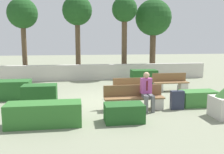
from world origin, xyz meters
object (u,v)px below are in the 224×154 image
at_px(bench_left_side, 134,91).
at_px(tree_rightmost, 153,19).
at_px(tree_leftmost, 23,15).
at_px(bench_right_side, 170,84).
at_px(tree_center_left, 77,12).
at_px(suitcase, 177,100).
at_px(tree_center_right, 124,13).
at_px(person_seated_man, 147,89).
at_px(bench_front, 134,100).

relative_size(bench_left_side, tree_rightmost, 0.33).
height_order(bench_left_side, tree_leftmost, tree_leftmost).
relative_size(bench_right_side, tree_center_left, 0.32).
relative_size(bench_left_side, suitcase, 1.98).
bearing_deg(bench_left_side, bench_right_side, 20.07).
height_order(tree_center_left, tree_center_right, tree_center_left).
bearing_deg(tree_rightmost, tree_center_left, -177.86).
bearing_deg(person_seated_man, tree_center_left, 105.17).
bearing_deg(tree_center_left, bench_right_side, -51.47).
distance_m(tree_leftmost, tree_center_left, 3.38).
height_order(tree_leftmost, tree_center_left, tree_center_left).
distance_m(bench_right_side, tree_leftmost, 9.86).
distance_m(bench_left_side, person_seated_man, 1.81).
distance_m(bench_right_side, tree_center_left, 7.97).
height_order(bench_front, suitcase, suitcase).
height_order(bench_left_side, bench_right_side, same).
distance_m(suitcase, tree_leftmost, 11.12).
bearing_deg(tree_center_right, person_seated_man, -95.25).
bearing_deg(bench_front, bench_left_side, 77.08).
xyz_separation_m(tree_leftmost, tree_center_left, (3.34, 0.42, 0.26)).
distance_m(person_seated_man, tree_center_left, 9.41).
xyz_separation_m(tree_leftmost, tree_rightmost, (8.52, 0.62, -0.08)).
distance_m(bench_front, tree_center_right, 8.74).
relative_size(tree_center_left, tree_center_right, 1.02).
xyz_separation_m(bench_right_side, tree_center_left, (-4.34, 5.45, 3.88)).
bearing_deg(tree_center_right, bench_right_side, -74.97).
xyz_separation_m(bench_left_side, tree_leftmost, (-5.57, 6.26, 3.62)).
relative_size(bench_right_side, tree_center_right, 0.33).
xyz_separation_m(bench_right_side, tree_center_right, (-1.32, 4.92, 3.83)).
relative_size(tree_leftmost, tree_rightmost, 0.96).
relative_size(person_seated_man, tree_center_right, 0.26).
xyz_separation_m(bench_front, bench_left_side, (0.37, 1.62, -0.02)).
xyz_separation_m(suitcase, tree_center_left, (-3.39, 8.51, 3.86)).
distance_m(suitcase, tree_center_left, 9.94).
bearing_deg(tree_leftmost, tree_rightmost, 4.15).
bearing_deg(suitcase, person_seated_man, 176.45).
bearing_deg(tree_rightmost, bench_right_side, -98.53).
distance_m(bench_front, bench_right_side, 3.78).
xyz_separation_m(person_seated_man, tree_rightmost, (2.90, 8.64, 3.12)).
height_order(tree_center_left, tree_rightmost, tree_center_left).
bearing_deg(bench_front, person_seated_man, -18.18).
height_order(bench_right_side, tree_rightmost, tree_rightmost).
bearing_deg(bench_right_side, bench_left_side, -143.37).
height_order(suitcase, tree_center_right, tree_center_right).
bearing_deg(bench_front, bench_right_side, 49.03).
xyz_separation_m(tree_center_left, tree_rightmost, (5.19, 0.19, -0.33)).
height_order(bench_right_side, tree_leftmost, tree_leftmost).
bearing_deg(tree_leftmost, tree_center_left, 7.25).
bearing_deg(tree_rightmost, bench_left_side, -113.24).
bearing_deg(tree_center_left, bench_left_side, -71.53).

